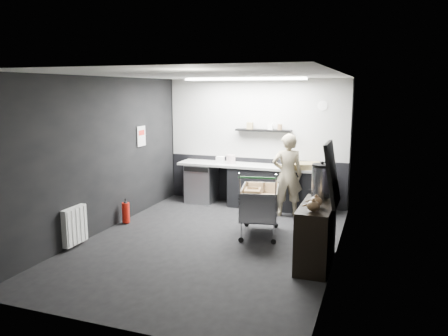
% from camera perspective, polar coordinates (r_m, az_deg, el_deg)
% --- Properties ---
extents(floor, '(5.50, 5.50, 0.00)m').
position_cam_1_polar(floor, '(7.27, -1.92, -9.71)').
color(floor, black).
rests_on(floor, ground).
extents(ceiling, '(5.50, 5.50, 0.00)m').
position_cam_1_polar(ceiling, '(6.83, -2.06, 12.09)').
color(ceiling, silver).
rests_on(ceiling, wall_back).
extents(wall_back, '(5.50, 0.00, 5.50)m').
position_cam_1_polar(wall_back, '(9.50, 4.18, 3.42)').
color(wall_back, black).
rests_on(wall_back, floor).
extents(wall_front, '(5.50, 0.00, 5.50)m').
position_cam_1_polar(wall_front, '(4.54, -15.00, -4.56)').
color(wall_front, black).
rests_on(wall_front, floor).
extents(wall_left, '(0.00, 5.50, 5.50)m').
position_cam_1_polar(wall_left, '(7.88, -15.63, 1.63)').
color(wall_left, black).
rests_on(wall_left, floor).
extents(wall_right, '(0.00, 5.50, 5.50)m').
position_cam_1_polar(wall_right, '(6.46, 14.72, -0.16)').
color(wall_right, black).
rests_on(wall_right, floor).
extents(kitchen_wall_panel, '(3.95, 0.02, 1.70)m').
position_cam_1_polar(kitchen_wall_panel, '(9.44, 4.19, 6.42)').
color(kitchen_wall_panel, '#B6B6B1').
rests_on(kitchen_wall_panel, wall_back).
extents(dado_panel, '(3.95, 0.02, 1.00)m').
position_cam_1_polar(dado_panel, '(9.62, 4.08, -1.63)').
color(dado_panel, black).
rests_on(dado_panel, wall_back).
extents(floating_shelf, '(1.20, 0.22, 0.04)m').
position_cam_1_polar(floating_shelf, '(9.30, 5.17, 4.92)').
color(floating_shelf, black).
rests_on(floating_shelf, wall_back).
extents(wall_clock, '(0.20, 0.03, 0.20)m').
position_cam_1_polar(wall_clock, '(9.14, 12.76, 7.95)').
color(wall_clock, white).
rests_on(wall_clock, wall_back).
extents(poster, '(0.02, 0.30, 0.40)m').
position_cam_1_polar(poster, '(8.92, -10.77, 4.11)').
color(poster, white).
rests_on(poster, wall_left).
extents(poster_red_band, '(0.02, 0.22, 0.10)m').
position_cam_1_polar(poster_red_band, '(8.91, -10.75, 4.55)').
color(poster_red_band, red).
rests_on(poster_red_band, poster).
extents(radiator, '(0.10, 0.50, 0.60)m').
position_cam_1_polar(radiator, '(7.36, -18.93, -7.14)').
color(radiator, white).
rests_on(radiator, wall_left).
extents(ceiling_strip, '(2.40, 0.20, 0.04)m').
position_cam_1_polar(ceiling_strip, '(8.57, 2.64, 11.53)').
color(ceiling_strip, white).
rests_on(ceiling_strip, ceiling).
extents(prep_counter, '(3.20, 0.61, 0.90)m').
position_cam_1_polar(prep_counter, '(9.31, 4.36, -2.31)').
color(prep_counter, black).
rests_on(prep_counter, floor).
extents(person, '(0.69, 0.57, 1.64)m').
position_cam_1_polar(person, '(8.64, 8.28, -0.92)').
color(person, beige).
rests_on(person, floor).
extents(shopping_cart, '(0.79, 1.12, 1.13)m').
position_cam_1_polar(shopping_cart, '(7.50, 4.65, -4.77)').
color(shopping_cart, silver).
rests_on(shopping_cart, floor).
extents(sideboard, '(0.50, 1.18, 1.77)m').
position_cam_1_polar(sideboard, '(6.41, 12.11, -7.40)').
color(sideboard, black).
rests_on(sideboard, floor).
extents(fire_extinguisher, '(0.14, 0.14, 0.46)m').
position_cam_1_polar(fire_extinguisher, '(8.38, -12.70, -5.61)').
color(fire_extinguisher, red).
rests_on(fire_extinguisher, floor).
extents(cardboard_box, '(0.68, 0.60, 0.11)m').
position_cam_1_polar(cardboard_box, '(8.95, 10.77, 0.28)').
color(cardboard_box, olive).
rests_on(cardboard_box, prep_counter).
extents(pink_tub, '(0.19, 0.19, 0.19)m').
position_cam_1_polar(pink_tub, '(9.38, 0.90, 1.16)').
color(pink_tub, beige).
rests_on(pink_tub, prep_counter).
extents(white_container, '(0.18, 0.14, 0.15)m').
position_cam_1_polar(white_container, '(9.41, -0.50, 1.06)').
color(white_container, white).
rests_on(white_container, prep_counter).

